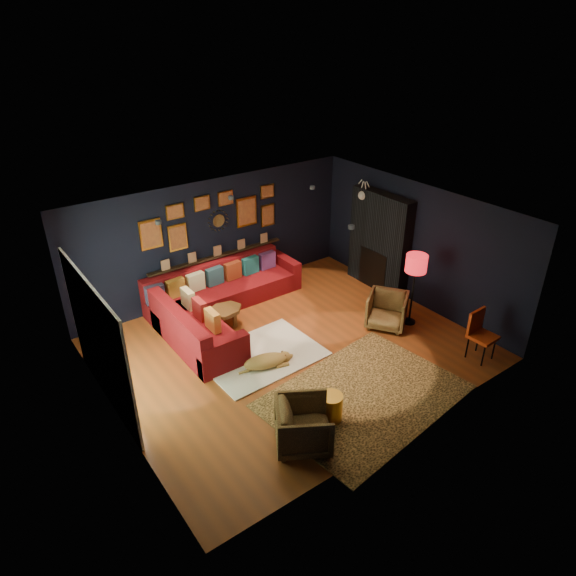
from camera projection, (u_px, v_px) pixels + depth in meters
floor at (291, 349)px, 9.62m from camera, size 6.50×6.50×0.00m
room_walls at (291, 273)px, 8.87m from camera, size 6.50×6.50×6.50m
sectional at (214, 305)px, 10.44m from camera, size 3.41×2.69×0.86m
ledge at (218, 256)px, 11.09m from camera, size 3.20×0.12×0.04m
gallery_wall at (213, 217)px, 10.69m from camera, size 3.15×0.04×1.02m
sunburst_mirror at (218, 221)px, 10.81m from camera, size 0.47×0.16×0.47m
fireplace at (379, 245)px, 11.38m from camera, size 0.31×1.60×2.20m
deer_head at (368, 194)px, 11.27m from camera, size 0.50×0.28×0.45m
sliding_door at (99, 343)px, 7.86m from camera, size 0.06×2.80×2.20m
ceiling_spots at (264, 207)px, 8.98m from camera, size 3.30×2.50×0.06m
shag_rug at (262, 355)px, 9.42m from camera, size 2.17×1.61×0.03m
leopard_rug at (364, 396)px, 8.43m from camera, size 3.41×2.62×0.02m
coffee_table at (225, 312)px, 10.15m from camera, size 0.83×0.66×0.38m
pouf at (229, 355)px, 9.15m from camera, size 0.47×0.47×0.30m
armchair_left at (304, 423)px, 7.31m from camera, size 1.02×1.04×0.80m
armchair_right at (387, 309)px, 10.17m from camera, size 1.00×1.01×0.76m
gold_stool at (331, 407)px, 7.86m from camera, size 0.36×0.36×0.45m
orange_chair at (480, 331)px, 9.17m from camera, size 0.46×0.46×0.93m
floor_lamp at (416, 267)px, 9.85m from camera, size 0.42×0.42×1.50m
dog at (265, 359)px, 9.03m from camera, size 1.16×0.77×0.34m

